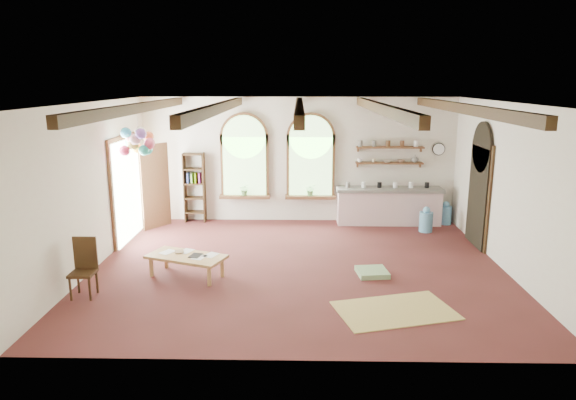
{
  "coord_description": "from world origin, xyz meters",
  "views": [
    {
      "loc": [
        -0.0,
        -9.6,
        3.6
      ],
      "look_at": [
        -0.22,
        0.6,
        1.22
      ],
      "focal_mm": 32.0,
      "sensor_mm": 36.0,
      "label": 1
    }
  ],
  "objects_px": {
    "coffee_table": "(186,258)",
    "balloon_cluster": "(138,142)",
    "side_chair": "(84,280)",
    "kitchen_counter": "(389,206)"
  },
  "relations": [
    {
      "from": "side_chair",
      "to": "balloon_cluster",
      "type": "distance_m",
      "value": 3.37
    },
    {
      "from": "coffee_table",
      "to": "side_chair",
      "type": "distance_m",
      "value": 1.81
    },
    {
      "from": "side_chair",
      "to": "balloon_cluster",
      "type": "relative_size",
      "value": 0.88
    },
    {
      "from": "balloon_cluster",
      "to": "kitchen_counter",
      "type": "bearing_deg",
      "value": 19.55
    },
    {
      "from": "coffee_table",
      "to": "balloon_cluster",
      "type": "height_order",
      "value": "balloon_cluster"
    },
    {
      "from": "coffee_table",
      "to": "kitchen_counter",
      "type": "bearing_deg",
      "value": 40.5
    },
    {
      "from": "coffee_table",
      "to": "balloon_cluster",
      "type": "bearing_deg",
      "value": 127.01
    },
    {
      "from": "kitchen_counter",
      "to": "balloon_cluster",
      "type": "height_order",
      "value": "balloon_cluster"
    },
    {
      "from": "side_chair",
      "to": "balloon_cluster",
      "type": "bearing_deg",
      "value": 84.77
    },
    {
      "from": "balloon_cluster",
      "to": "side_chair",
      "type": "bearing_deg",
      "value": -95.23
    }
  ]
}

